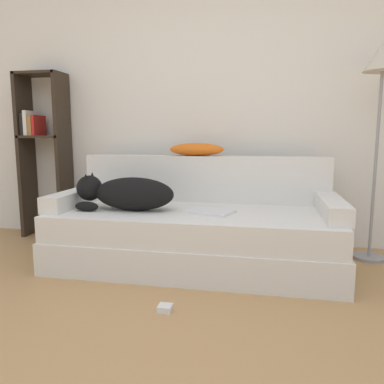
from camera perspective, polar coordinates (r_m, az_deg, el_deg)
wall_back at (r=3.47m, az=2.94°, el=14.89°), size 8.12×0.06×2.70m
couch at (r=2.83m, az=0.39°, el=-7.00°), size 2.08×0.94×0.42m
couch_backrest at (r=3.14m, az=1.79°, el=2.05°), size 2.04×0.15×0.38m
couch_arm_left at (r=3.10m, az=-17.46°, el=-0.88°), size 0.15×0.75×0.12m
couch_arm_right at (r=2.75m, az=20.53°, el=-2.17°), size 0.15×0.75×0.12m
dog at (r=2.81m, az=-10.12°, el=-0.13°), size 0.75×0.27×0.27m
laptop at (r=2.68m, az=2.60°, el=-3.02°), size 0.38×0.31×0.02m
throw_pillow at (r=3.15m, az=0.69°, el=6.51°), size 0.46×0.21×0.11m
bookshelf at (r=3.85m, az=-21.76°, el=6.59°), size 0.44×0.26×1.54m
floor_lamp at (r=3.21m, az=26.98°, el=15.57°), size 0.28×0.28×1.66m
power_adapter at (r=2.18m, az=-4.13°, el=-17.25°), size 0.08×0.08×0.04m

